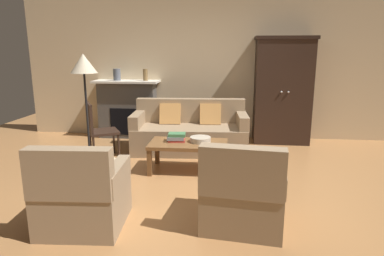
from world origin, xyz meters
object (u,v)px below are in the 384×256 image
object	(u,v)px
couch	(190,132)
fruit_bowl	(200,139)
coffee_table	(188,146)
fireplace	(128,109)
armchair_near_left	(82,197)
book_stack	(176,137)
mantel_vase_slate	(117,75)
armoire	(282,90)
armchair_near_right	(243,195)
side_chair_wooden	(98,127)
mantel_vase_bronze	(145,75)
dog	(111,167)
floor_lamp	(84,70)

from	to	relation	value
couch	fruit_bowl	bearing A→B (deg)	-75.03
couch	coffee_table	bearing A→B (deg)	-84.74
fireplace	armchair_near_left	world-z (taller)	fireplace
book_stack	mantel_vase_slate	xyz separation A→B (m)	(-1.41, 1.77, 0.75)
armoire	couch	world-z (taller)	armoire
armchair_near_left	armchair_near_right	size ratio (longest dim) A/B	1.00
fruit_bowl	mantel_vase_slate	xyz separation A→B (m)	(-1.76, 1.76, 0.78)
fireplace	side_chair_wooden	xyz separation A→B (m)	(-0.07, -1.42, -0.06)
armoire	mantel_vase_bronze	world-z (taller)	armoire
side_chair_wooden	dog	xyz separation A→B (m)	(0.56, -1.03, -0.27)
mantel_vase_bronze	dog	bearing A→B (deg)	-87.46
fireplace	armchair_near_left	distance (m)	3.58
book_stack	armoire	bearing A→B (deg)	44.93
dog	book_stack	bearing A→B (deg)	41.73
mantel_vase_bronze	side_chair_wooden	bearing A→B (deg)	-107.82
coffee_table	mantel_vase_slate	distance (m)	2.57
armchair_near_left	floor_lamp	size ratio (longest dim) A/B	0.53
fireplace	mantel_vase_slate	bearing A→B (deg)	-174.31
armoire	mantel_vase_slate	distance (m)	3.14
mantel_vase_slate	armchair_near_left	world-z (taller)	mantel_vase_slate
floor_lamp	armoire	bearing A→B (deg)	32.49
mantel_vase_bronze	floor_lamp	xyz separation A→B (m)	(-0.38, -1.94, 0.19)
fireplace	fruit_bowl	distance (m)	2.38
fruit_bowl	book_stack	xyz separation A→B (m)	(-0.35, -0.01, 0.02)
mantel_vase_bronze	floor_lamp	bearing A→B (deg)	-101.00
fireplace	book_stack	xyz separation A→B (m)	(1.23, -1.79, -0.09)
mantel_vase_slate	side_chair_wooden	distance (m)	1.58
coffee_table	dog	bearing A→B (deg)	-146.03
coffee_table	fruit_bowl	xyz separation A→B (m)	(0.16, 0.05, 0.09)
book_stack	armchair_near_left	world-z (taller)	armchair_near_left
dog	fruit_bowl	bearing A→B (deg)	31.70
coffee_table	mantel_vase_bronze	bearing A→B (deg)	119.74
fireplace	couch	distance (m)	1.57
dog	armchair_near_right	bearing A→B (deg)	-28.02
fireplace	fruit_bowl	bearing A→B (deg)	-48.41
armoire	mantel_vase_slate	xyz separation A→B (m)	(-3.13, 0.06, 0.26)
fireplace	dog	bearing A→B (deg)	-78.75
couch	mantel_vase_bronze	world-z (taller)	mantel_vase_bronze
mantel_vase_bronze	fireplace	bearing A→B (deg)	177.30
fireplace	armoire	world-z (taller)	armoire
mantel_vase_bronze	armchair_near_left	distance (m)	3.63
side_chair_wooden	coffee_table	bearing A→B (deg)	-15.42
armchair_near_left	armchair_near_right	bearing A→B (deg)	7.23
couch	fruit_bowl	world-z (taller)	couch
armoire	mantel_vase_slate	bearing A→B (deg)	178.90
fireplace	floor_lamp	distance (m)	2.13
floor_lamp	mantel_vase_slate	bearing A→B (deg)	95.42
book_stack	mantel_vase_slate	distance (m)	2.39
side_chair_wooden	fireplace	bearing A→B (deg)	87.15
side_chair_wooden	floor_lamp	distance (m)	1.06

